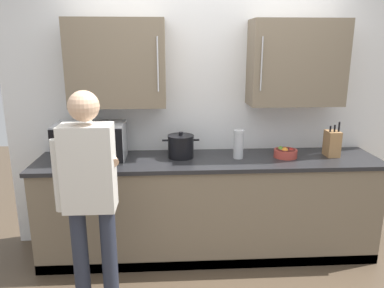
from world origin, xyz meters
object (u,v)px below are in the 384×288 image
thermos_flask (239,144)px  person_figure (89,187)px  knife_block (332,143)px  microwave_oven (88,142)px  stock_pot (181,146)px  fruit_bowl (285,153)px

thermos_flask → person_figure: person_figure is taller
knife_block → person_figure: (-2.00, -0.77, -0.07)m
microwave_oven → person_figure: 0.81m
stock_pot → person_figure: 1.03m
microwave_oven → knife_block: microwave_oven is taller
fruit_bowl → stock_pot: bearing=176.9°
thermos_flask → fruit_bowl: size_ratio=1.23×
stock_pot → fruit_bowl: size_ratio=1.59×
thermos_flask → knife_block: bearing=1.4°
fruit_bowl → person_figure: 1.74m
thermos_flask → fruit_bowl: (0.43, 0.00, -0.09)m
microwave_oven → person_figure: (0.17, -0.78, -0.12)m
thermos_flask → knife_block: knife_block is taller
thermos_flask → knife_block: 0.85m
stock_pot → fruit_bowl: 0.94m
microwave_oven → knife_block: size_ratio=1.87×
microwave_oven → fruit_bowl: (1.74, -0.03, -0.12)m
microwave_oven → fruit_bowl: size_ratio=2.87×
microwave_oven → stock_pot: size_ratio=1.81×
knife_block → person_figure: size_ratio=0.20×
stock_pot → knife_block: knife_block is taller
microwave_oven → thermos_flask: (1.32, -0.03, -0.03)m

